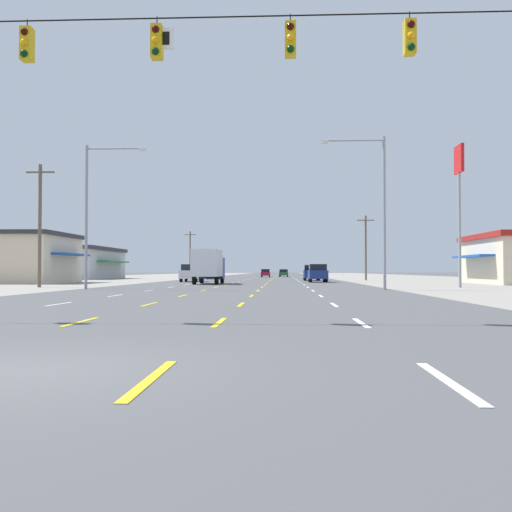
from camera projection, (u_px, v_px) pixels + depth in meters
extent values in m
plane|color=#4C4C4F|center=(256.00, 281.00, 73.41)|extent=(572.00, 572.00, 0.00)
cube|color=gray|center=(64.00, 280.00, 74.54)|extent=(28.00, 440.00, 0.01)
cube|color=gray|center=(454.00, 281.00, 72.27)|extent=(28.00, 440.00, 0.01)
cube|color=white|center=(59.00, 304.00, 22.22)|extent=(0.14, 2.60, 0.01)
cube|color=white|center=(115.00, 296.00, 29.71)|extent=(0.14, 2.60, 0.01)
cube|color=white|center=(149.00, 290.00, 37.20)|extent=(0.14, 2.60, 0.01)
cube|color=white|center=(171.00, 287.00, 44.69)|extent=(0.14, 2.60, 0.01)
cube|color=white|center=(187.00, 285.00, 52.18)|extent=(0.14, 2.60, 0.01)
cube|color=white|center=(199.00, 283.00, 59.67)|extent=(0.14, 2.60, 0.01)
cube|color=white|center=(209.00, 282.00, 67.16)|extent=(0.14, 2.60, 0.01)
cube|color=white|center=(216.00, 280.00, 74.65)|extent=(0.14, 2.60, 0.01)
cube|color=white|center=(222.00, 279.00, 82.14)|extent=(0.14, 2.60, 0.01)
cube|color=white|center=(227.00, 279.00, 89.63)|extent=(0.14, 2.60, 0.01)
cube|color=white|center=(231.00, 278.00, 97.12)|extent=(0.14, 2.60, 0.01)
cube|color=white|center=(235.00, 278.00, 104.61)|extent=(0.14, 2.60, 0.01)
cube|color=white|center=(238.00, 277.00, 112.10)|extent=(0.14, 2.60, 0.01)
cube|color=white|center=(241.00, 277.00, 119.58)|extent=(0.14, 2.60, 0.01)
cube|color=white|center=(244.00, 276.00, 127.07)|extent=(0.14, 2.60, 0.01)
cube|color=white|center=(246.00, 276.00, 134.56)|extent=(0.14, 2.60, 0.01)
cube|color=white|center=(248.00, 276.00, 142.05)|extent=(0.14, 2.60, 0.01)
cube|color=white|center=(249.00, 275.00, 149.54)|extent=(0.14, 2.60, 0.01)
cube|color=white|center=(251.00, 275.00, 157.03)|extent=(0.14, 2.60, 0.01)
cube|color=white|center=(252.00, 275.00, 164.52)|extent=(0.14, 2.60, 0.01)
cube|color=white|center=(254.00, 275.00, 172.01)|extent=(0.14, 2.60, 0.01)
cube|color=white|center=(255.00, 275.00, 179.50)|extent=(0.14, 2.60, 0.01)
cube|color=white|center=(256.00, 274.00, 186.99)|extent=(0.14, 2.60, 0.01)
cube|color=white|center=(257.00, 274.00, 194.48)|extent=(0.14, 2.60, 0.01)
cube|color=white|center=(258.00, 274.00, 201.97)|extent=(0.14, 2.60, 0.01)
cube|color=white|center=(259.00, 274.00, 209.46)|extent=(0.14, 2.60, 0.01)
cube|color=white|center=(260.00, 274.00, 216.95)|extent=(0.14, 2.60, 0.01)
cube|color=white|center=(260.00, 274.00, 224.44)|extent=(0.14, 2.60, 0.01)
cube|color=yellow|center=(81.00, 322.00, 14.57)|extent=(0.14, 2.60, 0.01)
cube|color=yellow|center=(149.00, 304.00, 22.06)|extent=(0.14, 2.60, 0.01)
cube|color=yellow|center=(183.00, 296.00, 29.55)|extent=(0.14, 2.60, 0.01)
cube|color=yellow|center=(203.00, 291.00, 37.04)|extent=(0.14, 2.60, 0.01)
cube|color=yellow|center=(217.00, 287.00, 44.53)|extent=(0.14, 2.60, 0.01)
cube|color=yellow|center=(226.00, 285.00, 52.02)|extent=(0.14, 2.60, 0.01)
cube|color=yellow|center=(233.00, 283.00, 59.51)|extent=(0.14, 2.60, 0.01)
cube|color=yellow|center=(239.00, 282.00, 67.00)|extent=(0.14, 2.60, 0.01)
cube|color=yellow|center=(243.00, 280.00, 74.49)|extent=(0.14, 2.60, 0.01)
cube|color=yellow|center=(247.00, 279.00, 81.98)|extent=(0.14, 2.60, 0.01)
cube|color=yellow|center=(250.00, 279.00, 89.47)|extent=(0.14, 2.60, 0.01)
cube|color=yellow|center=(252.00, 278.00, 96.95)|extent=(0.14, 2.60, 0.01)
cube|color=yellow|center=(254.00, 278.00, 104.44)|extent=(0.14, 2.60, 0.01)
cube|color=yellow|center=(256.00, 277.00, 111.93)|extent=(0.14, 2.60, 0.01)
cube|color=yellow|center=(258.00, 277.00, 119.42)|extent=(0.14, 2.60, 0.01)
cube|color=yellow|center=(259.00, 276.00, 126.91)|extent=(0.14, 2.60, 0.01)
cube|color=yellow|center=(261.00, 276.00, 134.40)|extent=(0.14, 2.60, 0.01)
cube|color=yellow|center=(262.00, 276.00, 141.89)|extent=(0.14, 2.60, 0.01)
cube|color=yellow|center=(263.00, 275.00, 149.38)|extent=(0.14, 2.60, 0.01)
cube|color=yellow|center=(264.00, 275.00, 156.87)|extent=(0.14, 2.60, 0.01)
cube|color=yellow|center=(265.00, 275.00, 164.36)|extent=(0.14, 2.60, 0.01)
cube|color=yellow|center=(266.00, 275.00, 171.85)|extent=(0.14, 2.60, 0.01)
cube|color=yellow|center=(266.00, 275.00, 179.34)|extent=(0.14, 2.60, 0.01)
cube|color=yellow|center=(267.00, 274.00, 186.83)|extent=(0.14, 2.60, 0.01)
cube|color=yellow|center=(267.00, 274.00, 194.32)|extent=(0.14, 2.60, 0.01)
cube|color=yellow|center=(268.00, 274.00, 201.81)|extent=(0.14, 2.60, 0.01)
cube|color=yellow|center=(269.00, 274.00, 209.30)|extent=(0.14, 2.60, 0.01)
cube|color=yellow|center=(269.00, 274.00, 216.79)|extent=(0.14, 2.60, 0.01)
cube|color=yellow|center=(270.00, 274.00, 224.28)|extent=(0.14, 2.60, 0.01)
cube|color=yellow|center=(151.00, 379.00, 6.92)|extent=(0.14, 2.60, 0.01)
cube|color=yellow|center=(219.00, 322.00, 14.41)|extent=(0.14, 2.60, 0.01)
cube|color=yellow|center=(241.00, 305.00, 21.90)|extent=(0.14, 2.60, 0.01)
cube|color=yellow|center=(252.00, 296.00, 29.39)|extent=(0.14, 2.60, 0.01)
cube|color=yellow|center=(258.00, 291.00, 36.88)|extent=(0.14, 2.60, 0.01)
cube|color=yellow|center=(262.00, 287.00, 44.37)|extent=(0.14, 2.60, 0.01)
cube|color=yellow|center=(265.00, 285.00, 51.86)|extent=(0.14, 2.60, 0.01)
cube|color=yellow|center=(267.00, 283.00, 59.35)|extent=(0.14, 2.60, 0.01)
cube|color=yellow|center=(269.00, 282.00, 66.84)|extent=(0.14, 2.60, 0.01)
cube|color=yellow|center=(270.00, 280.00, 74.32)|extent=(0.14, 2.60, 0.01)
cube|color=yellow|center=(271.00, 280.00, 81.81)|extent=(0.14, 2.60, 0.01)
cube|color=yellow|center=(272.00, 279.00, 89.30)|extent=(0.14, 2.60, 0.01)
cube|color=yellow|center=(273.00, 278.00, 96.79)|extent=(0.14, 2.60, 0.01)
cube|color=yellow|center=(274.00, 278.00, 104.28)|extent=(0.14, 2.60, 0.01)
cube|color=yellow|center=(274.00, 277.00, 111.77)|extent=(0.14, 2.60, 0.01)
cube|color=yellow|center=(275.00, 277.00, 119.26)|extent=(0.14, 2.60, 0.01)
cube|color=yellow|center=(275.00, 276.00, 126.75)|extent=(0.14, 2.60, 0.01)
cube|color=yellow|center=(276.00, 276.00, 134.24)|extent=(0.14, 2.60, 0.01)
cube|color=yellow|center=(276.00, 276.00, 141.73)|extent=(0.14, 2.60, 0.01)
cube|color=yellow|center=(277.00, 275.00, 149.22)|extent=(0.14, 2.60, 0.01)
cube|color=yellow|center=(277.00, 275.00, 156.71)|extent=(0.14, 2.60, 0.01)
cube|color=yellow|center=(277.00, 275.00, 164.20)|extent=(0.14, 2.60, 0.01)
cube|color=yellow|center=(277.00, 275.00, 171.69)|extent=(0.14, 2.60, 0.01)
cube|color=yellow|center=(278.00, 275.00, 179.18)|extent=(0.14, 2.60, 0.01)
cube|color=yellow|center=(278.00, 274.00, 186.67)|extent=(0.14, 2.60, 0.01)
cube|color=yellow|center=(278.00, 274.00, 194.16)|extent=(0.14, 2.60, 0.01)
cube|color=yellow|center=(278.00, 274.00, 201.65)|extent=(0.14, 2.60, 0.01)
cube|color=yellow|center=(278.00, 274.00, 209.14)|extent=(0.14, 2.60, 0.01)
cube|color=yellow|center=(278.00, 274.00, 216.63)|extent=(0.14, 2.60, 0.01)
cube|color=yellow|center=(279.00, 274.00, 224.12)|extent=(0.14, 2.60, 0.01)
cube|color=white|center=(448.00, 381.00, 6.76)|extent=(0.14, 2.60, 0.01)
cube|color=white|center=(361.00, 323.00, 14.25)|extent=(0.14, 2.60, 0.01)
cube|color=white|center=(334.00, 305.00, 21.74)|extent=(0.14, 2.60, 0.01)
cube|color=white|center=(321.00, 296.00, 29.23)|extent=(0.14, 2.60, 0.01)
cube|color=white|center=(313.00, 291.00, 36.72)|extent=(0.14, 2.60, 0.01)
cube|color=white|center=(308.00, 287.00, 44.21)|extent=(0.14, 2.60, 0.01)
cube|color=white|center=(304.00, 285.00, 51.69)|extent=(0.14, 2.60, 0.01)
cube|color=white|center=(302.00, 283.00, 59.18)|extent=(0.14, 2.60, 0.01)
cube|color=white|center=(299.00, 282.00, 66.67)|extent=(0.14, 2.60, 0.01)
cube|color=white|center=(298.00, 280.00, 74.16)|extent=(0.14, 2.60, 0.01)
cube|color=white|center=(296.00, 280.00, 81.65)|extent=(0.14, 2.60, 0.01)
cube|color=white|center=(295.00, 279.00, 89.14)|extent=(0.14, 2.60, 0.01)
cube|color=white|center=(294.00, 278.00, 96.63)|extent=(0.14, 2.60, 0.01)
cube|color=white|center=(293.00, 278.00, 104.12)|extent=(0.14, 2.60, 0.01)
cube|color=white|center=(293.00, 277.00, 111.61)|extent=(0.14, 2.60, 0.01)
cube|color=white|center=(292.00, 277.00, 119.10)|extent=(0.14, 2.60, 0.01)
cube|color=white|center=(291.00, 276.00, 126.59)|extent=(0.14, 2.60, 0.01)
cube|color=white|center=(291.00, 276.00, 134.08)|extent=(0.14, 2.60, 0.01)
cube|color=white|center=(291.00, 276.00, 141.57)|extent=(0.14, 2.60, 0.01)
cube|color=white|center=(290.00, 275.00, 149.06)|extent=(0.14, 2.60, 0.01)
cube|color=white|center=(290.00, 275.00, 156.55)|extent=(0.14, 2.60, 0.01)
cube|color=white|center=(289.00, 275.00, 164.04)|extent=(0.14, 2.60, 0.01)
cube|color=white|center=(289.00, 275.00, 171.53)|extent=(0.14, 2.60, 0.01)
cube|color=white|center=(289.00, 275.00, 179.02)|extent=(0.14, 2.60, 0.01)
cube|color=white|center=(289.00, 274.00, 186.51)|extent=(0.14, 2.60, 0.01)
cube|color=white|center=(288.00, 274.00, 194.00)|extent=(0.14, 2.60, 0.01)
cube|color=white|center=(288.00, 274.00, 201.49)|extent=(0.14, 2.60, 0.01)
cube|color=white|center=(288.00, 274.00, 208.98)|extent=(0.14, 2.60, 0.01)
cube|color=white|center=(288.00, 274.00, 216.47)|extent=(0.14, 2.60, 0.01)
cube|color=white|center=(288.00, 274.00, 223.96)|extent=(0.14, 2.60, 0.01)
cylinder|color=black|center=(161.00, 18.00, 15.86)|extent=(26.10, 0.04, 0.04)
cube|color=white|center=(163.00, 39.00, 15.78)|extent=(0.60, 0.04, 0.60)
cube|color=black|center=(163.00, 38.00, 15.76)|extent=(0.36, 0.01, 0.36)
cube|color=gold|center=(410.00, 38.00, 15.44)|extent=(0.30, 0.34, 0.92)
cylinder|color=black|center=(410.00, 16.00, 15.45)|extent=(0.03, 0.03, 0.24)
sphere|color=#2F0402|center=(411.00, 24.00, 15.26)|extent=(0.20, 0.20, 0.20)
sphere|color=#F29E0C|center=(411.00, 35.00, 15.25)|extent=(0.20, 0.20, 0.20)
sphere|color=black|center=(411.00, 47.00, 15.24)|extent=(0.20, 0.20, 0.20)
cube|color=gold|center=(290.00, 40.00, 15.58)|extent=(0.30, 0.34, 0.92)
cylinder|color=black|center=(290.00, 18.00, 15.60)|extent=(0.03, 0.03, 0.24)
sphere|color=#2F0402|center=(290.00, 27.00, 15.40)|extent=(0.20, 0.20, 0.20)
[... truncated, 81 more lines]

